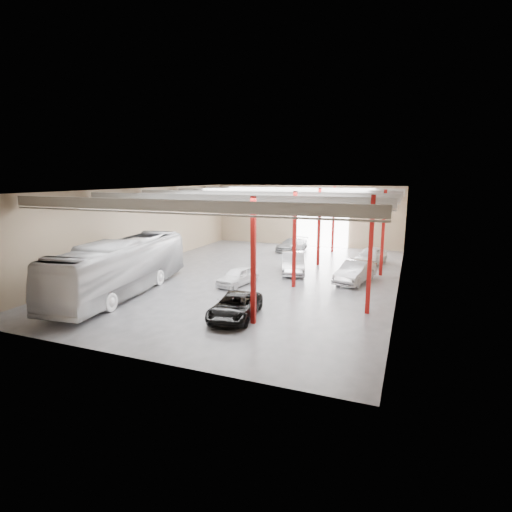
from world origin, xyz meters
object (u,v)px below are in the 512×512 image
Objects in this scene: car_right_far at (371,256)px; coach_bus at (121,267)px; black_sedan at (235,306)px; car_row_b at (293,263)px; car_row_a at (238,276)px; car_right_near at (355,272)px; car_row_c at (292,245)px.

coach_bus is at bearing -120.86° from car_right_far.
black_sedan is 11.79m from car_row_b.
car_right_near is (8.10, 3.99, 0.15)m from car_row_a.
car_row_a is at bearing -115.67° from car_right_far.
car_row_b is (9.29, 10.20, -1.02)m from coach_bus.
car_row_c is 0.95× the size of car_right_far.
car_right_near is at bearing -81.05° from car_right_far.
car_row_c is (-2.96, 21.59, -0.01)m from black_sedan.
car_row_b is at bearing -57.18° from car_row_c.
coach_bus is at bearing 163.64° from black_sedan.
black_sedan is at bearing -66.19° from car_row_c.
black_sedan is 1.01× the size of car_right_far.
coach_bus is at bearing -91.57° from car_row_c.
car_row_a is 0.79× the size of car_right_near.
car_right_far reaches higher than car_row_c.
car_right_near is (14.62, 8.99, -1.06)m from coach_bus.
car_right_near is 6.75m from car_right_far.
car_right_far is at bearing 63.09° from car_row_a.
car_right_far is (5.80, 5.52, -0.03)m from car_row_b.
coach_bus is 2.77× the size of car_right_far.
black_sedan is 0.99× the size of car_right_near.
car_row_a is at bearing -135.85° from car_row_b.
car_row_b reaches higher than car_right_near.
black_sedan is 21.79m from car_row_c.
black_sedan is (9.29, -1.59, -1.19)m from coach_bus.
car_right_near reaches higher than black_sedan.
car_row_a is 15.00m from car_row_c.
car_row_a is 5.90m from car_row_b.
coach_bus is 8.30m from car_row_a.
coach_bus is at bearing -150.12° from car_row_b.
car_row_a is 13.73m from car_right_far.
car_right_far is at bearing 64.80° from black_sedan.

